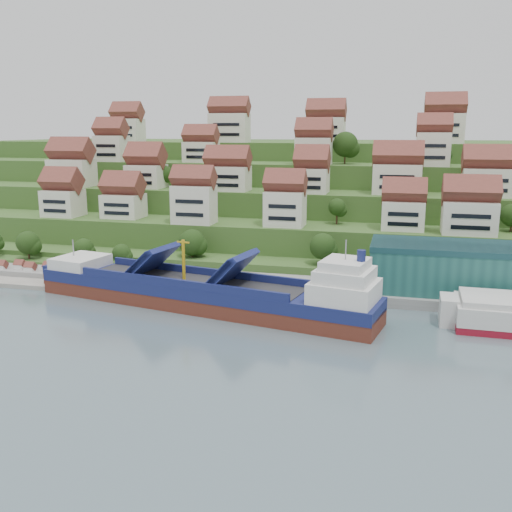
# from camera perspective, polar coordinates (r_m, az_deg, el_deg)

# --- Properties ---
(ground) EXTENTS (300.00, 300.00, 0.00)m
(ground) POSITION_cam_1_polar(r_m,az_deg,el_deg) (114.62, -0.28, -5.47)
(ground) COLOR slate
(ground) RESTS_ON ground
(quay) EXTENTS (180.00, 14.00, 2.20)m
(quay) POSITION_cam_1_polar(r_m,az_deg,el_deg) (125.50, 10.36, -3.55)
(quay) COLOR gray
(quay) RESTS_ON ground
(pebble_beach) EXTENTS (45.00, 20.00, 1.00)m
(pebble_beach) POSITION_cam_1_polar(r_m,az_deg,el_deg) (149.44, -21.11, -1.83)
(pebble_beach) COLOR gray
(pebble_beach) RESTS_ON ground
(hillside) EXTENTS (260.00, 128.00, 31.00)m
(hillside) POSITION_cam_1_polar(r_m,az_deg,el_deg) (212.27, 6.82, 5.77)
(hillside) COLOR #2D4C1E
(hillside) RESTS_ON ground
(hillside_village) EXTENTS (157.38, 64.31, 29.73)m
(hillside_village) POSITION_cam_1_polar(r_m,az_deg,el_deg) (168.55, 5.53, 8.75)
(hillside_village) COLOR silver
(hillside_village) RESTS_ON ground
(hillside_trees) EXTENTS (145.98, 62.16, 31.55)m
(hillside_trees) POSITION_cam_1_polar(r_m,az_deg,el_deg) (156.03, 2.22, 5.96)
(hillside_trees) COLOR #234216
(hillside_trees) RESTS_ON ground
(flagpole) EXTENTS (1.28, 0.16, 8.00)m
(flagpole) POSITION_cam_1_polar(r_m,az_deg,el_deg) (119.32, 9.39, -1.48)
(flagpole) COLOR gray
(flagpole) RESTS_ON quay
(beach_huts) EXTENTS (14.40, 3.70, 2.20)m
(beach_huts) POSITION_cam_1_polar(r_m,az_deg,el_deg) (149.26, -22.06, -1.29)
(beach_huts) COLOR white
(beach_huts) RESTS_ON pebble_beach
(cargo_ship) EXTENTS (74.26, 25.18, 16.23)m
(cargo_ship) POSITION_cam_1_polar(r_m,az_deg,el_deg) (115.48, -4.72, -3.75)
(cargo_ship) COLOR #58261B
(cargo_ship) RESTS_ON ground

